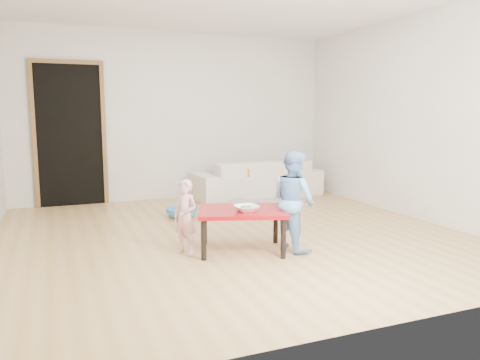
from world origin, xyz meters
TOP-DOWN VIEW (x-y plane):
  - floor at (0.00, 0.00)m, footprint 5.00×5.00m
  - back_wall at (0.00, 2.50)m, footprint 5.00×0.02m
  - right_wall at (2.50, 0.00)m, footprint 0.02×5.00m
  - doorway at (-1.60, 2.48)m, footprint 1.02×0.08m
  - sofa at (1.19, 2.05)m, footprint 2.14×0.96m
  - cushion at (0.73, 1.88)m, footprint 0.57×0.54m
  - red_table at (-0.15, -0.62)m, footprint 1.00×0.87m
  - bowl at (-0.14, -0.72)m, footprint 0.24×0.24m
  - broccoli at (-0.14, -0.72)m, footprint 0.12×0.12m
  - child_pink at (-0.69, -0.49)m, footprint 0.29×0.32m
  - child_blue at (0.35, -0.75)m, footprint 0.47×0.55m
  - basin at (-0.33, 1.04)m, footprint 0.41×0.41m
  - blanket at (0.91, 1.33)m, footprint 1.25×1.11m

SIDE VIEW (x-z plane):
  - floor at x=0.00m, z-range -0.01..0.01m
  - blanket at x=0.91m, z-range 0.00..0.05m
  - basin at x=-0.33m, z-range 0.00..0.13m
  - red_table at x=-0.15m, z-range 0.00..0.42m
  - sofa at x=1.19m, z-range 0.00..0.61m
  - child_pink at x=-0.69m, z-range 0.00..0.73m
  - broccoli at x=-0.14m, z-range 0.42..0.48m
  - bowl at x=-0.14m, z-range 0.42..0.48m
  - cushion at x=0.73m, z-range 0.40..0.52m
  - child_blue at x=0.35m, z-range 0.00..1.00m
  - doorway at x=-1.60m, z-range -0.03..2.08m
  - back_wall at x=0.00m, z-range 0.00..2.60m
  - right_wall at x=2.50m, z-range 0.00..2.60m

